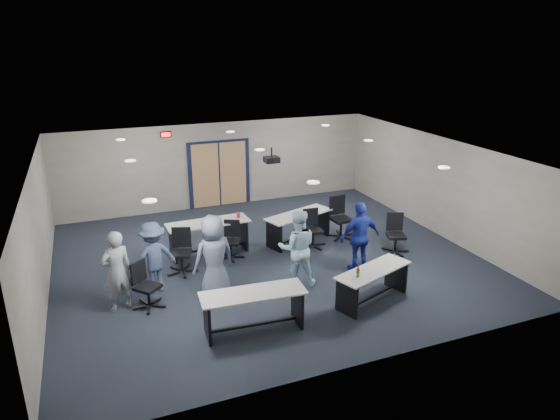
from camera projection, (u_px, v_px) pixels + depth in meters
name	position (u px, v px, depth m)	size (l,w,h in m)	color
floor	(268.00, 259.00, 12.38)	(10.00, 10.00, 0.00)	#1C242D
back_wall	(219.00, 165.00, 15.88)	(10.00, 0.04, 2.70)	gray
front_wall	(365.00, 294.00, 7.98)	(10.00, 0.04, 2.70)	gray
left_wall	(38.00, 238.00, 10.20)	(0.04, 9.00, 2.70)	gray
right_wall	(438.00, 186.00, 13.67)	(0.04, 9.00, 2.70)	gray
ceiling	(267.00, 153.00, 11.48)	(10.00, 9.00, 0.04)	silver
double_door	(219.00, 174.00, 15.95)	(2.00, 0.07, 2.20)	black
exit_sign	(166.00, 135.00, 14.91)	(0.32, 0.07, 0.18)	black
ceiling_projector	(272.00, 159.00, 12.12)	(0.35, 0.32, 0.37)	black
ceiling_can_lights	(263.00, 152.00, 11.71)	(6.24, 5.74, 0.02)	white
table_front_left	(253.00, 304.00, 9.25)	(2.00, 0.79, 0.79)	beige
table_front_right	(373.00, 279.00, 10.28)	(1.90, 1.17, 1.00)	beige
table_back_left	(209.00, 232.00, 12.57)	(2.09, 0.77, 0.98)	beige
table_back_right	(299.00, 223.00, 13.30)	(2.04, 1.24, 0.78)	beige
chair_back_a	(181.00, 252.00, 11.53)	(0.66, 0.66, 1.05)	black
chair_back_b	(231.00, 240.00, 12.31)	(0.59, 0.59, 0.94)	black
chair_back_c	(313.00, 229.00, 12.95)	(0.63, 0.63, 1.00)	black
chair_back_d	(341.00, 218.00, 13.55)	(0.72, 0.72, 1.14)	black
chair_loose_left	(148.00, 285.00, 10.05)	(0.62, 0.62, 0.99)	black
chair_loose_right	(396.00, 234.00, 12.60)	(0.64, 0.64, 1.01)	black
person_gray	(117.00, 271.00, 9.86)	(0.62, 0.41, 1.70)	#969BA3
person_plaid	(214.00, 258.00, 10.31)	(0.89, 0.58, 1.83)	slate
person_lightblue	(297.00, 248.00, 10.88)	(0.85, 0.66, 1.75)	#C0E7FF
person_navy	(360.00, 237.00, 11.54)	(0.99, 0.41, 1.69)	navy
person_back	(153.00, 257.00, 10.63)	(1.02, 0.58, 1.58)	#435178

